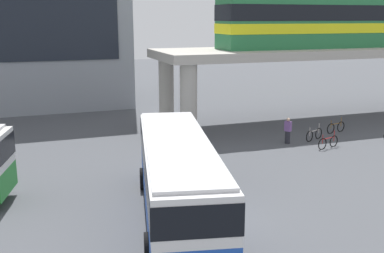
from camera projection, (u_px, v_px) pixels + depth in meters
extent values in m
plane|color=#47494F|center=(151.00, 152.00, 27.34)|extent=(120.00, 120.00, 0.00)
cube|color=#ADA89E|center=(349.00, 51.00, 35.67)|extent=(30.17, 6.63, 0.60)
cylinder|color=#ADA89E|center=(189.00, 102.00, 29.52)|extent=(1.10, 1.10, 4.89)
cylinder|color=#ADA89E|center=(166.00, 91.00, 34.14)|extent=(1.10, 1.10, 4.89)
cube|color=#26723F|center=(339.00, 23.00, 34.83)|extent=(18.86, 2.90, 3.60)
cube|color=yellow|center=(338.00, 28.00, 34.92)|extent=(18.92, 2.96, 0.70)
cube|color=black|center=(339.00, 13.00, 34.67)|extent=(18.92, 2.96, 1.10)
cube|color=#1E4CB2|center=(178.00, 194.00, 17.92)|extent=(4.71, 11.28, 1.10)
cube|color=silver|center=(177.00, 162.00, 17.62)|extent=(4.71, 11.28, 1.50)
cube|color=black|center=(177.00, 160.00, 17.61)|extent=(4.76, 11.33, 0.96)
cube|color=silver|center=(177.00, 142.00, 17.44)|extent=(4.48, 10.72, 0.12)
cylinder|color=black|center=(143.00, 179.00, 21.29)|extent=(0.48, 1.04, 1.00)
cylinder|color=black|center=(197.00, 176.00, 21.60)|extent=(0.48, 1.04, 1.00)
cylinder|color=black|center=(149.00, 248.00, 14.92)|extent=(0.48, 1.04, 1.00)
cylinder|color=black|center=(225.00, 243.00, 15.23)|extent=(0.48, 1.04, 1.00)
torus|color=black|center=(341.00, 127.00, 32.08)|extent=(0.73, 0.25, 0.74)
torus|color=black|center=(331.00, 129.00, 31.50)|extent=(0.73, 0.25, 0.74)
cylinder|color=#996626|center=(336.00, 124.00, 31.73)|extent=(1.03, 0.32, 0.05)
cylinder|color=#996626|center=(331.00, 124.00, 31.44)|extent=(0.04, 0.04, 0.55)
cylinder|color=#996626|center=(341.00, 122.00, 32.00)|extent=(0.04, 0.04, 0.65)
torus|color=black|center=(319.00, 134.00, 30.18)|extent=(0.70, 0.35, 0.74)
torus|color=black|center=(309.00, 136.00, 29.49)|extent=(0.70, 0.35, 0.74)
cylinder|color=silver|center=(314.00, 131.00, 29.77)|extent=(0.98, 0.46, 0.05)
cylinder|color=silver|center=(310.00, 132.00, 29.42)|extent=(0.04, 0.04, 0.55)
cylinder|color=silver|center=(319.00, 128.00, 30.10)|extent=(0.04, 0.04, 0.65)
torus|color=black|center=(334.00, 141.00, 28.30)|extent=(0.73, 0.26, 0.74)
torus|color=black|center=(322.00, 144.00, 27.71)|extent=(0.73, 0.26, 0.74)
cylinder|color=#B21E1E|center=(328.00, 138.00, 27.94)|extent=(1.02, 0.34, 0.05)
cylinder|color=#B21E1E|center=(323.00, 139.00, 27.64)|extent=(0.04, 0.04, 0.55)
cylinder|color=#B21E1E|center=(334.00, 136.00, 28.22)|extent=(0.04, 0.04, 0.65)
cylinder|color=#26262D|center=(287.00, 137.00, 29.04)|extent=(0.32, 0.32, 0.79)
cube|color=#724C8C|center=(288.00, 126.00, 28.88)|extent=(0.43, 0.48, 0.63)
sphere|color=tan|center=(288.00, 120.00, 28.78)|extent=(0.21, 0.21, 0.21)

